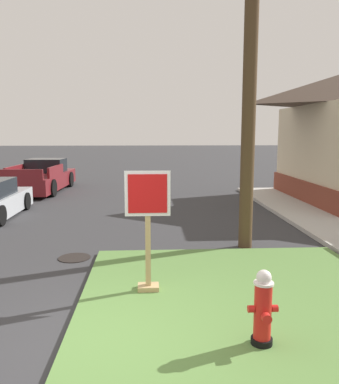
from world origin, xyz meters
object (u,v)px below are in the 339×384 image
object	(u,v)px
stop_sign	(148,233)
manhole_cover	(74,258)
fire_hydrant	(263,309)
pickup_truck_maroon	(43,178)
utility_pole	(252,14)

from	to	relation	value
stop_sign	manhole_cover	bearing A→B (deg)	128.33
fire_hydrant	stop_sign	bearing A→B (deg)	128.13
pickup_truck_maroon	utility_pole	size ratio (longest dim) A/B	0.52
fire_hydrant	stop_sign	xyz separation A→B (m)	(-1.43, 1.83, 0.53)
fire_hydrant	pickup_truck_maroon	distance (m)	15.53
pickup_truck_maroon	stop_sign	bearing A→B (deg)	-68.16
utility_pole	fire_hydrant	bearing A→B (deg)	-101.27
stop_sign	manhole_cover	world-z (taller)	stop_sign
manhole_cover	pickup_truck_maroon	world-z (taller)	pickup_truck_maroon
stop_sign	manhole_cover	distance (m)	2.83
stop_sign	manhole_cover	size ratio (longest dim) A/B	2.92
fire_hydrant	stop_sign	distance (m)	2.38
manhole_cover	pickup_truck_maroon	xyz separation A→B (m)	(-3.32, 10.28, 0.61)
fire_hydrant	pickup_truck_maroon	world-z (taller)	pickup_truck_maroon
pickup_truck_maroon	utility_pole	xyz separation A→B (m)	(7.28, -9.64, 4.73)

